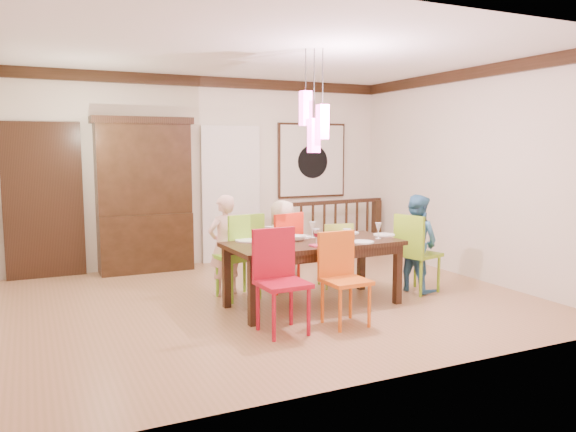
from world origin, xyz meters
name	(u,v)px	position (x,y,z in m)	size (l,w,h in m)	color
floor	(272,300)	(0.00, 0.00, 0.00)	(6.00, 6.00, 0.00)	#A27A4E
ceiling	(272,52)	(0.00, 0.00, 2.90)	(6.00, 6.00, 0.00)	white
wall_back	(209,171)	(0.00, 2.50, 1.45)	(6.00, 6.00, 0.00)	silver
wall_right	(470,174)	(3.00, 0.00, 1.45)	(5.00, 5.00, 0.00)	silver
crown_molding	(272,59)	(0.00, 0.00, 2.82)	(6.00, 5.00, 0.16)	black
panel_door	(44,203)	(-2.40, 2.45, 1.05)	(1.04, 0.07, 2.24)	black
white_doorway	(231,196)	(0.35, 2.46, 1.05)	(0.97, 0.05, 2.22)	silver
painting	(312,161)	(1.80, 2.46, 1.60)	(1.25, 0.06, 1.25)	black
pendant_cluster	(314,121)	(0.34, -0.40, 2.11)	(0.27, 0.21, 1.14)	#FF4CB9
dining_table	(313,249)	(0.34, -0.40, 0.66)	(2.03, 0.97, 0.75)	black
chair_far_left	(238,249)	(-0.33, 0.29, 0.60)	(0.53, 0.53, 1.04)	#7FCB2D
chair_far_mid	(278,246)	(0.26, 0.42, 0.58)	(0.56, 0.56, 1.01)	red
chair_far_right	(334,250)	(1.00, 0.28, 0.49)	(0.45, 0.45, 0.85)	#94AA33
chair_near_left	(283,275)	(-0.38, -1.13, 0.58)	(0.47, 0.47, 1.02)	#A70C21
chair_near_mid	(346,273)	(0.31, -1.18, 0.54)	(0.44, 0.44, 0.95)	#D85F16
chair_end_right	(419,247)	(1.83, -0.41, 0.57)	(0.55, 0.55, 0.99)	#79AC1E
china_hutch	(144,195)	(-1.05, 2.30, 1.13)	(1.43, 0.46, 2.26)	black
balustrade	(330,228)	(1.87, 1.95, 0.50)	(2.08, 0.29, 0.96)	black
person_far_left	(224,245)	(-0.43, 0.50, 0.62)	(0.45, 0.30, 1.24)	#FFC9C2
person_far_mid	(283,245)	(0.34, 0.46, 0.58)	(0.56, 0.37, 1.15)	beige
person_end_right	(416,243)	(1.84, -0.34, 0.62)	(0.60, 0.47, 1.23)	teal
serving_bowl	(336,238)	(0.59, -0.48, 0.79)	(0.33, 0.33, 0.08)	yellow
small_bowl	(297,238)	(0.20, -0.27, 0.78)	(0.19, 0.19, 0.06)	white
cup_left	(277,244)	(-0.21, -0.61, 0.80)	(0.12, 0.12, 0.09)	silver
cup_right	(347,233)	(0.88, -0.24, 0.80)	(0.10, 0.10, 0.09)	silver
plate_far_left	(246,240)	(-0.34, -0.05, 0.76)	(0.26, 0.26, 0.01)	white
plate_far_mid	(300,237)	(0.35, -0.06, 0.76)	(0.26, 0.26, 0.01)	white
plate_far_right	(348,233)	(1.02, -0.04, 0.76)	(0.26, 0.26, 0.01)	white
plate_near_left	(269,249)	(-0.31, -0.65, 0.76)	(0.26, 0.26, 0.01)	white
plate_near_mid	(363,242)	(0.81, -0.70, 0.76)	(0.26, 0.26, 0.01)	white
plate_end_right	(384,235)	(1.34, -0.36, 0.76)	(0.26, 0.26, 0.01)	white
wine_glass_a	(269,235)	(-0.17, -0.29, 0.84)	(0.08, 0.08, 0.19)	#590C19
wine_glass_b	(312,230)	(0.46, -0.14, 0.84)	(0.08, 0.08, 0.19)	silver
wine_glass_c	(316,238)	(0.23, -0.68, 0.84)	(0.08, 0.08, 0.19)	#590C19
wine_glass_d	(378,231)	(1.13, -0.54, 0.84)	(0.08, 0.08, 0.19)	silver
napkin	(319,245)	(0.26, -0.69, 0.76)	(0.18, 0.14, 0.01)	#D83359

